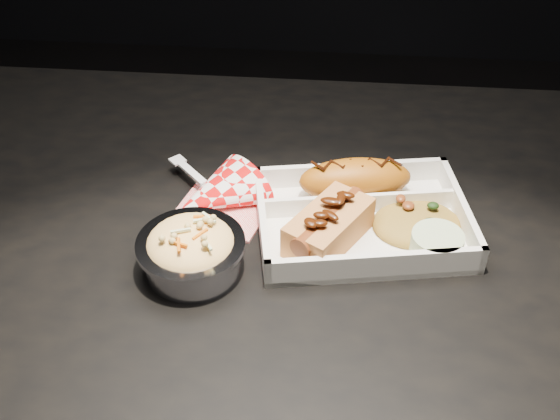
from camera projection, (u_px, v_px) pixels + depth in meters
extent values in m
cube|color=black|center=(326.00, 254.00, 0.85)|extent=(1.20, 0.80, 0.03)
cylinder|color=black|center=(48.00, 256.00, 1.39)|extent=(0.05, 0.05, 0.72)
cube|color=white|center=(361.00, 227.00, 0.86)|extent=(0.28, 0.22, 0.01)
cube|color=white|center=(350.00, 176.00, 0.91)|extent=(0.25, 0.05, 0.04)
cube|color=white|center=(376.00, 267.00, 0.78)|extent=(0.25, 0.05, 0.04)
cube|color=white|center=(262.00, 224.00, 0.84)|extent=(0.04, 0.18, 0.04)
cube|color=white|center=(460.00, 212.00, 0.85)|extent=(0.04, 0.18, 0.04)
cube|color=white|center=(359.00, 206.00, 0.87)|extent=(0.23, 0.05, 0.03)
ellipsoid|color=#A25810|center=(355.00, 179.00, 0.88)|extent=(0.15, 0.08, 0.05)
cube|color=#C68043|center=(341.00, 233.00, 0.81)|extent=(0.08, 0.11, 0.04)
cube|color=#C68043|center=(317.00, 222.00, 0.83)|extent=(0.08, 0.11, 0.04)
cylinder|color=brown|center=(329.00, 221.00, 0.81)|extent=(0.09, 0.12, 0.03)
ellipsoid|color=#AA8231|center=(418.00, 217.00, 0.84)|extent=(0.12, 0.11, 0.03)
cylinder|color=beige|center=(437.00, 245.00, 0.80)|extent=(0.06, 0.06, 0.03)
cylinder|color=silver|center=(192.00, 257.00, 0.79)|extent=(0.11, 0.11, 0.04)
cylinder|color=silver|center=(191.00, 244.00, 0.78)|extent=(0.12, 0.12, 0.01)
ellipsoid|color=beige|center=(191.00, 244.00, 0.78)|extent=(0.10, 0.10, 0.04)
cube|color=red|center=(223.00, 210.00, 0.88)|extent=(0.13, 0.12, 0.00)
cone|color=red|center=(215.00, 195.00, 0.88)|extent=(0.15, 0.15, 0.10)
cube|color=white|center=(192.00, 173.00, 0.91)|extent=(0.05, 0.05, 0.00)
cube|color=white|center=(177.00, 160.00, 0.94)|extent=(0.03, 0.03, 0.00)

